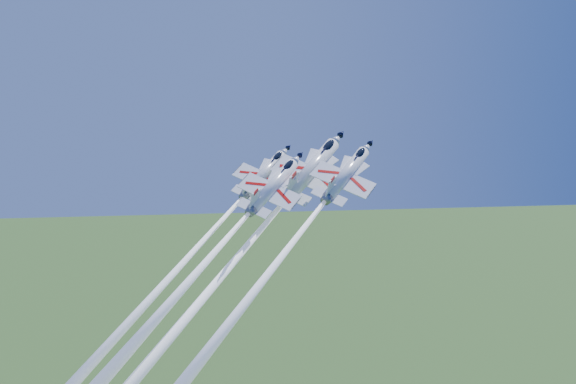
{
  "coord_description": "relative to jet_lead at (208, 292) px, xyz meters",
  "views": [
    {
      "loc": [
        -9.18,
        -93.95,
        98.75
      ],
      "look_at": [
        0.0,
        0.0,
        78.25
      ],
      "focal_mm": 40.0,
      "sensor_mm": 36.0,
      "label": 1
    }
  ],
  "objects": [
    {
      "name": "jet_lead",
      "position": [
        0.0,
        0.0,
        0.0
      ],
      "size": [
        31.23,
        50.75,
        52.12
      ],
      "rotation": [
        0.52,
        0.31,
        -0.55
      ],
      "color": "white"
    },
    {
      "name": "jet_left",
      "position": [
        -2.81,
        6.41,
        2.71
      ],
      "size": [
        23.02,
        37.1,
        37.51
      ],
      "rotation": [
        0.52,
        0.31,
        -0.55
      ],
      "color": "white"
    },
    {
      "name": "jet_right",
      "position": [
        9.75,
        0.62,
        4.51
      ],
      "size": [
        23.04,
        36.41,
        35.65
      ],
      "rotation": [
        0.52,
        0.31,
        -0.55
      ],
      "color": "white"
    },
    {
      "name": "jet_slot",
      "position": [
        1.75,
        3.03,
        5.37
      ],
      "size": [
        19.55,
        29.83,
        28.74
      ],
      "rotation": [
        0.52,
        0.31,
        -0.55
      ],
      "color": "white"
    }
  ]
}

